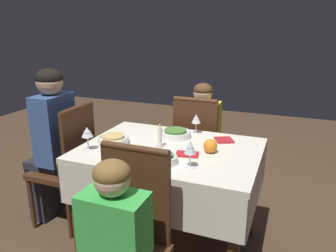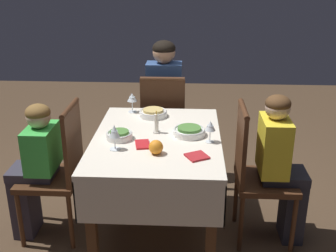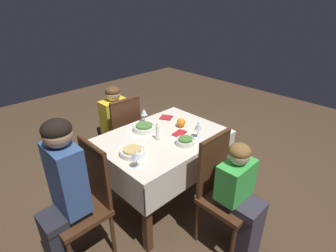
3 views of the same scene
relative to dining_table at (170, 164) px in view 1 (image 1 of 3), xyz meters
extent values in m
plane|color=#4C3826|center=(0.00, 0.00, -0.64)|extent=(8.00, 8.00, 0.00)
cube|color=silver|center=(0.00, 0.00, 0.10)|extent=(1.15, 0.84, 0.04)
cube|color=silver|center=(0.00, 0.42, -0.05)|extent=(1.15, 0.01, 0.26)
cube|color=silver|center=(0.00, -0.42, -0.05)|extent=(1.15, 0.01, 0.26)
cube|color=silver|center=(0.57, 0.00, -0.05)|extent=(0.01, 0.84, 0.26)
cube|color=silver|center=(-0.57, 0.00, -0.05)|extent=(0.01, 0.84, 0.26)
cube|color=#4C2D19|center=(0.50, 0.35, -0.28)|extent=(0.06, 0.06, 0.72)
cube|color=#4C2D19|center=(-0.50, 0.35, -0.28)|extent=(0.06, 0.06, 0.72)
cube|color=#4C2D19|center=(0.50, -0.35, -0.28)|extent=(0.06, 0.06, 0.72)
cube|color=#4C2D19|center=(-0.50, -0.35, -0.28)|extent=(0.06, 0.06, 0.72)
cube|color=#472816|center=(0.90, 0.01, -0.20)|extent=(0.40, 0.40, 0.04)
cube|color=#472816|center=(0.71, 0.01, 0.07)|extent=(0.03, 0.37, 0.50)
cylinder|color=#472816|center=(0.71, 0.01, 0.32)|extent=(0.04, 0.36, 0.04)
cylinder|color=#472816|center=(1.07, -0.16, -0.43)|extent=(0.03, 0.03, 0.42)
cylinder|color=#472816|center=(1.07, 0.18, -0.43)|extent=(0.03, 0.03, 0.42)
cylinder|color=#472816|center=(0.72, -0.16, -0.43)|extent=(0.03, 0.03, 0.42)
cylinder|color=#472816|center=(0.72, 0.18, -0.43)|extent=(0.03, 0.03, 0.42)
cube|color=#472816|center=(0.01, -0.74, -0.20)|extent=(0.40, 0.40, 0.04)
cube|color=#472816|center=(0.01, -0.56, 0.07)|extent=(0.37, 0.03, 0.50)
cylinder|color=#472816|center=(0.01, -0.56, 0.32)|extent=(0.36, 0.04, 0.04)
cylinder|color=#472816|center=(-0.17, -0.92, -0.43)|extent=(0.03, 0.03, 0.42)
cylinder|color=#472816|center=(0.18, -0.92, -0.43)|extent=(0.03, 0.03, 0.42)
cylinder|color=#472816|center=(-0.17, -0.57, -0.43)|extent=(0.03, 0.03, 0.42)
cylinder|color=#472816|center=(0.18, -0.57, -0.43)|extent=(0.03, 0.03, 0.42)
cube|color=#472816|center=(-0.03, 0.56, 0.07)|extent=(0.37, 0.03, 0.50)
cylinder|color=#472816|center=(-0.03, 0.56, 0.32)|extent=(0.36, 0.04, 0.04)
cube|color=#282833|center=(1.10, 0.01, -0.41)|extent=(0.14, 0.22, 0.46)
cube|color=#282833|center=(1.01, 0.01, -0.15)|extent=(0.31, 0.24, 0.06)
cube|color=#38568E|center=(0.93, 0.01, 0.14)|extent=(0.18, 0.30, 0.52)
sphere|color=tan|center=(0.93, 0.01, 0.49)|extent=(0.19, 0.19, 0.19)
ellipsoid|color=black|center=(0.93, 0.01, 0.52)|extent=(0.19, 0.19, 0.13)
cube|color=#282833|center=(0.01, -0.94, -0.41)|extent=(0.22, 0.14, 0.46)
cube|color=#282833|center=(0.01, -0.86, -0.15)|extent=(0.24, 0.31, 0.06)
cube|color=yellow|center=(0.01, -0.77, 0.07)|extent=(0.30, 0.18, 0.38)
sphere|color=beige|center=(0.01, -0.77, 0.33)|extent=(0.16, 0.16, 0.16)
ellipsoid|color=brown|center=(0.01, -0.77, 0.36)|extent=(0.16, 0.16, 0.11)
cube|color=green|center=(-0.03, 0.77, 0.03)|extent=(0.30, 0.18, 0.30)
sphere|color=beige|center=(-0.03, 0.77, 0.26)|extent=(0.16, 0.16, 0.16)
ellipsoid|color=brown|center=(-0.03, 0.77, 0.28)|extent=(0.16, 0.16, 0.11)
cylinder|color=white|center=(0.39, 0.06, 0.13)|extent=(0.21, 0.21, 0.04)
torus|color=white|center=(0.39, 0.06, 0.15)|extent=(0.20, 0.20, 0.01)
cylinder|color=tan|center=(0.39, 0.06, 0.16)|extent=(0.15, 0.15, 0.02)
cylinder|color=white|center=(0.48, 0.22, 0.12)|extent=(0.07, 0.07, 0.00)
cylinder|color=white|center=(0.48, 0.22, 0.16)|extent=(0.01, 0.01, 0.08)
cone|color=white|center=(0.48, 0.22, 0.24)|extent=(0.07, 0.07, 0.06)
cylinder|color=white|center=(0.48, 0.22, 0.22)|extent=(0.04, 0.04, 0.03)
cylinder|color=white|center=(0.04, -0.21, 0.13)|extent=(0.22, 0.22, 0.04)
torus|color=white|center=(0.04, -0.21, 0.15)|extent=(0.21, 0.21, 0.01)
cylinder|color=#4C7F38|center=(0.04, -0.21, 0.16)|extent=(0.16, 0.16, 0.02)
cylinder|color=white|center=(-0.07, -0.35, 0.12)|extent=(0.06, 0.06, 0.00)
cylinder|color=white|center=(-0.07, -0.35, 0.16)|extent=(0.01, 0.01, 0.08)
cone|color=white|center=(-0.07, -0.35, 0.23)|extent=(0.07, 0.07, 0.06)
cylinder|color=white|center=(-0.07, -0.35, 0.22)|extent=(0.04, 0.04, 0.03)
cylinder|color=white|center=(-0.05, 0.24, 0.13)|extent=(0.17, 0.17, 0.04)
torus|color=white|center=(-0.05, 0.24, 0.15)|extent=(0.17, 0.17, 0.01)
cylinder|color=#4C7F38|center=(-0.05, 0.24, 0.16)|extent=(0.12, 0.12, 0.02)
cylinder|color=white|center=(-0.21, 0.24, 0.12)|extent=(0.07, 0.07, 0.00)
cylinder|color=white|center=(-0.21, 0.24, 0.16)|extent=(0.01, 0.01, 0.08)
cone|color=white|center=(-0.21, 0.24, 0.24)|extent=(0.07, 0.07, 0.08)
cylinder|color=white|center=(-0.21, 0.24, 0.22)|extent=(0.04, 0.04, 0.04)
cylinder|color=beige|center=(0.07, 0.01, 0.12)|extent=(0.05, 0.05, 0.01)
cylinder|color=white|center=(0.07, 0.01, 0.19)|extent=(0.03, 0.03, 0.12)
ellipsoid|color=#F9C64C|center=(0.07, 0.01, 0.26)|extent=(0.01, 0.01, 0.03)
sphere|color=orange|center=(-0.26, -0.01, 0.16)|extent=(0.09, 0.09, 0.09)
cube|color=red|center=(-0.14, 0.08, 0.12)|extent=(0.15, 0.11, 0.01)
cube|color=#AD2328|center=(-0.30, -0.26, 0.12)|extent=(0.16, 0.16, 0.01)
camera|label=1|loc=(-0.72, 1.86, 0.88)|focal=35.00mm
camera|label=2|loc=(-2.56, -0.21, 1.20)|focal=45.00mm
camera|label=3|loc=(1.44, 1.55, 1.28)|focal=28.00mm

